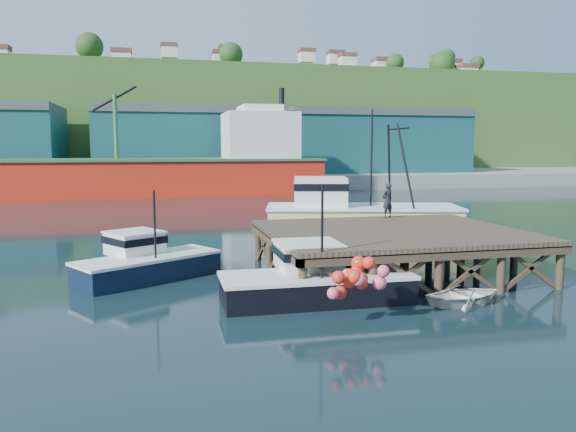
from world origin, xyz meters
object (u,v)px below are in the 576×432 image
object	(u,v)px
trawler	(359,212)
dockworker	(387,200)
boat_navy	(145,261)
dinghy	(466,295)
boat_black	(314,278)

from	to	relation	value
trawler	dockworker	world-z (taller)	trawler
boat_navy	dinghy	distance (m)	14.26
boat_navy	dinghy	world-z (taller)	boat_navy
boat_navy	trawler	xyz separation A→B (m)	(13.74, 8.59, 0.92)
boat_navy	dinghy	bearing A→B (deg)	-62.31
boat_black	dockworker	size ratio (longest dim) A/B	3.90
boat_black	dockworker	distance (m)	10.67
trawler	dockworker	size ratio (longest dim) A/B	6.90
boat_black	boat_navy	bearing A→B (deg)	142.21
boat_black	dockworker	world-z (taller)	boat_black
boat_navy	trawler	size ratio (longest dim) A/B	0.52
boat_navy	trawler	world-z (taller)	trawler
dockworker	dinghy	bearing A→B (deg)	62.65
boat_navy	trawler	bearing A→B (deg)	0.67
dinghy	boat_black	bearing A→B (deg)	59.99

